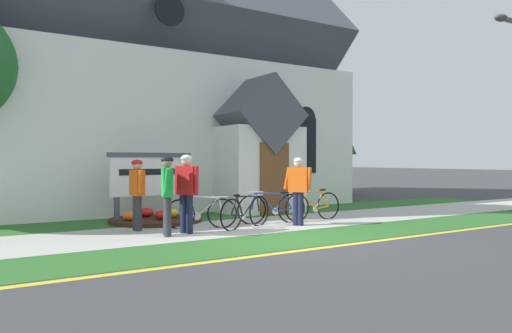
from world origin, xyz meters
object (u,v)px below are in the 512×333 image
Objects in this scene: bicycle_yellow at (245,212)px; cyclist_in_orange_jersey at (167,189)px; roadside_conifer at (311,101)px; bicycle_black at (201,213)px; cyclist_in_blue_jersey at (137,190)px; bicycle_silver at (272,208)px; church_sign at (151,176)px; bicycle_red at (313,206)px; cyclist_in_green_jersey at (298,186)px; cyclist_in_white_jersey at (187,187)px.

cyclist_in_orange_jersey is (-2.01, -0.19, 0.60)m from bicycle_yellow.
roadside_conifer is (7.99, 7.58, 3.88)m from bicycle_yellow.
roadside_conifer reaches higher than cyclist_in_orange_jersey.
bicycle_black is 1.00× the size of cyclist_in_blue_jersey.
bicycle_silver reaches higher than bicycle_black.
cyclist_in_blue_jersey reaches higher than bicycle_black.
church_sign is 4.34m from bicycle_red.
cyclist_in_green_jersey is at bearing -14.94° from bicycle_yellow.
cyclist_in_blue_jersey is (-1.39, 0.39, 0.56)m from bicycle_black.
bicycle_silver is at bearing -4.24° from bicycle_black.
bicycle_red is 1.26m from bicycle_silver.
cyclist_in_orange_jersey reaches higher than bicycle_red.
bicycle_red is at bearing -3.91° from bicycle_black.
bicycle_yellow is at bearing 5.43° from cyclist_in_orange_jersey.
church_sign is 2.58m from cyclist_in_white_jersey.
bicycle_black is 1.45m from cyclist_in_orange_jersey.
cyclist_in_white_jersey reaches higher than bicycle_yellow.
bicycle_yellow is at bearing -29.84° from bicycle_black.
cyclist_in_blue_jersey is 12.71m from roadside_conifer.
church_sign is at bearing 87.12° from cyclist_in_white_jersey.
bicycle_black is (-0.90, 0.52, -0.01)m from bicycle_yellow.
church_sign reaches higher than cyclist_in_blue_jersey.
bicycle_silver is at bearing -134.12° from roadside_conifer.
cyclist_in_orange_jersey is at bearing -103.01° from church_sign.
cyclist_in_orange_jersey is at bearing -174.57° from bicycle_yellow.
cyclist_in_green_jersey is (-0.98, -0.64, 0.58)m from bicycle_red.
bicycle_black is 0.24× the size of roadside_conifer.
bicycle_yellow is 1.04× the size of bicycle_black.
cyclist_in_white_jersey reaches higher than cyclist_in_blue_jersey.
cyclist_in_orange_jersey is (-4.28, -0.49, 0.60)m from bicycle_red.
roadside_conifer is at bearing 38.46° from bicycle_black.
church_sign is 3.31m from bicycle_silver.
bicycle_yellow is at bearing -172.43° from bicycle_red.
church_sign is 1.31× the size of bicycle_red.
cyclist_in_blue_jersey is at bearing -146.99° from roadside_conifer.
bicycle_black is (-1.91, 0.14, -0.02)m from bicycle_silver.
cyclist_in_orange_jersey is at bearing -169.36° from bicycle_silver.
church_sign reaches higher than bicycle_silver.
cyclist_in_blue_jersey is (-0.90, -1.61, -0.25)m from church_sign.
bicycle_yellow is 0.95× the size of bicycle_silver.
cyclist_in_blue_jersey is at bearing 104.15° from cyclist_in_orange_jersey.
cyclist_in_blue_jersey reaches higher than bicycle_red.
cyclist_in_blue_jersey is at bearing 158.44° from bicycle_yellow.
church_sign is at bearing 118.88° from bicycle_yellow.
bicycle_black is 0.94× the size of cyclist_in_white_jersey.
roadside_conifer reaches higher than cyclist_in_white_jersey.
bicycle_yellow is 0.25× the size of roadside_conifer.
bicycle_yellow is (1.39, -2.52, -0.79)m from church_sign.
cyclist_in_white_jersey is at bearing -170.26° from bicycle_silver.
cyclist_in_green_jersey is at bearing -19.24° from cyclist_in_blue_jersey.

